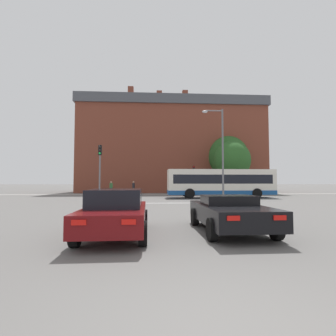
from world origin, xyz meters
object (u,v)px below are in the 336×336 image
(pedestrian_walking_east, at_px, (134,186))
(traffic_light_far_right, at_px, (194,175))
(car_roadster_right, at_px, (229,212))
(bus_crossing_lead, at_px, (220,183))
(pedestrian_waiting, at_px, (111,187))
(traffic_light_near_left, at_px, (100,164))
(car_saloon_left, at_px, (116,212))
(street_lamp_junction, at_px, (220,146))

(pedestrian_walking_east, bearing_deg, traffic_light_far_right, -83.98)
(car_roadster_right, xyz_separation_m, bus_crossing_lead, (4.62, 18.38, 0.94))
(pedestrian_walking_east, bearing_deg, pedestrian_waiting, 110.85)
(traffic_light_near_left, xyz_separation_m, pedestrian_walking_east, (1.67, 14.83, -2.00))
(traffic_light_far_right, bearing_deg, bus_crossing_lead, -77.84)
(bus_crossing_lead, height_order, traffic_light_far_right, traffic_light_far_right)
(bus_crossing_lead, bearing_deg, traffic_light_far_right, 12.16)
(pedestrian_waiting, bearing_deg, pedestrian_walking_east, -13.88)
(car_saloon_left, distance_m, car_roadster_right, 3.66)
(bus_crossing_lead, xyz_separation_m, traffic_light_far_right, (-1.58, 7.31, 1.00))
(car_saloon_left, xyz_separation_m, car_roadster_right, (3.63, 0.43, -0.09))
(traffic_light_near_left, bearing_deg, traffic_light_far_right, 53.90)
(car_saloon_left, height_order, street_lamp_junction, street_lamp_junction)
(bus_crossing_lead, height_order, pedestrian_walking_east, bus_crossing_lead)
(bus_crossing_lead, bearing_deg, car_saloon_left, 156.30)
(car_roadster_right, relative_size, bus_crossing_lead, 0.40)
(traffic_light_near_left, height_order, pedestrian_walking_east, traffic_light_near_left)
(car_saloon_left, relative_size, pedestrian_waiting, 2.53)
(car_saloon_left, relative_size, pedestrian_walking_east, 2.49)
(pedestrian_walking_east, bearing_deg, bus_crossing_lead, -115.70)
(bus_crossing_lead, distance_m, pedestrian_walking_east, 13.07)
(car_saloon_left, distance_m, traffic_light_far_right, 27.02)
(bus_crossing_lead, xyz_separation_m, traffic_light_near_left, (-11.25, -5.94, 1.48))
(bus_crossing_lead, bearing_deg, pedestrian_walking_east, 47.12)
(bus_crossing_lead, bearing_deg, street_lamp_junction, 164.76)
(pedestrian_waiting, distance_m, pedestrian_walking_east, 2.99)
(car_saloon_left, relative_size, traffic_light_far_right, 1.17)
(car_roadster_right, relative_size, traffic_light_far_right, 1.15)
(car_saloon_left, height_order, pedestrian_walking_east, pedestrian_walking_east)
(street_lamp_junction, bearing_deg, car_roadster_right, -103.75)
(traffic_light_far_right, bearing_deg, car_roadster_right, -96.76)
(street_lamp_junction, xyz_separation_m, pedestrian_walking_east, (-8.37, 13.30, -3.79))
(car_saloon_left, xyz_separation_m, traffic_light_near_left, (-2.99, 12.86, 2.32))
(traffic_light_near_left, bearing_deg, bus_crossing_lead, 27.86)
(car_roadster_right, xyz_separation_m, pedestrian_walking_east, (-4.95, 27.27, 0.41))
(car_saloon_left, height_order, pedestrian_waiting, pedestrian_waiting)
(traffic_light_far_right, bearing_deg, pedestrian_waiting, 172.81)
(car_roadster_right, relative_size, pedestrian_waiting, 2.49)
(pedestrian_walking_east, bearing_deg, car_saloon_left, -160.09)
(car_roadster_right, distance_m, pedestrian_waiting, 28.22)
(car_roadster_right, height_order, street_lamp_junction, street_lamp_junction)
(car_roadster_right, distance_m, pedestrian_walking_east, 27.71)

